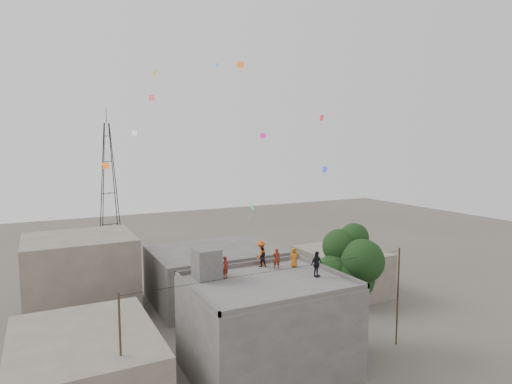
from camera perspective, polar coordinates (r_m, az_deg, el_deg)
ground at (r=30.68m, az=1.49°, el=-22.78°), size 140.00×140.00×0.00m
main_building at (r=29.32m, az=1.51°, el=-17.56°), size 10.00×8.00×6.10m
parapet at (r=28.18m, az=1.53°, el=-11.59°), size 10.00×8.00×0.30m
stair_head_box at (r=28.94m, az=-6.63°, el=-9.40°), size 1.60×1.80×2.00m
neighbor_west at (r=28.67m, az=-21.86°, el=-20.92°), size 8.00×10.00×4.00m
neighbor_north at (r=42.24m, az=-5.32°, el=-10.84°), size 12.00×9.00×5.00m
neighbor_northwest at (r=41.26m, az=-22.36°, el=-10.25°), size 9.00×8.00×7.00m
neighbor_east at (r=44.80m, az=11.33°, el=-10.33°), size 7.00×8.00×4.40m
tree at (r=32.69m, az=12.59°, el=-9.49°), size 4.90×4.60×9.10m
utility_line at (r=28.24m, az=3.71°, el=-16.81°), size 20.12×0.62×7.40m
transmission_tower at (r=64.43m, az=-19.03°, el=0.72°), size 2.97×2.97×20.01m
person_red_adult at (r=30.87m, az=2.75°, el=-8.87°), size 0.64×0.56×1.48m
person_orange_child at (r=31.43m, az=5.10°, el=-8.65°), size 0.82×0.68×1.43m
person_dark_child at (r=31.40m, az=0.77°, el=-8.66°), size 0.81×0.71×1.42m
person_dark_adult at (r=29.29m, az=8.06°, el=-9.49°), size 1.09×0.67×1.74m
person_orange_adult at (r=31.45m, az=0.70°, el=-8.19°), size 1.37×1.34×1.89m
person_red_child at (r=28.81m, az=-4.06°, el=-9.99°), size 0.64×0.62×1.47m
kites at (r=34.19m, az=-3.44°, el=8.68°), size 18.21×17.07×12.82m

